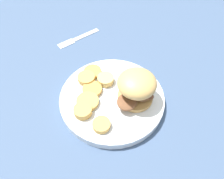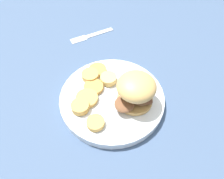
{
  "view_description": "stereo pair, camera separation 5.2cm",
  "coord_description": "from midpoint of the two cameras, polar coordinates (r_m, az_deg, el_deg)",
  "views": [
    {
      "loc": [
        -0.3,
        0.11,
        0.45
      ],
      "look_at": [
        0.0,
        0.0,
        0.05
      ],
      "focal_mm": 35.0,
      "sensor_mm": 36.0,
      "label": 1
    },
    {
      "loc": [
        -0.31,
        0.06,
        0.45
      ],
      "look_at": [
        0.0,
        0.0,
        0.05
      ],
      "focal_mm": 35.0,
      "sensor_mm": 36.0,
      "label": 2
    }
  ],
  "objects": [
    {
      "name": "potato_round_5",
      "position": [
        0.59,
        -1.29,
        5.05
      ],
      "size": [
        0.05,
        0.05,
        0.01
      ],
      "primitive_type": "cylinder",
      "color": "#BC8942",
      "rests_on": "dinner_plate"
    },
    {
      "name": "sandwich",
      "position": [
        0.5,
        9.07,
        -0.57
      ],
      "size": [
        0.1,
        0.11,
        0.08
      ],
      "color": "tan",
      "rests_on": "dinner_plate"
    },
    {
      "name": "potato_round_4",
      "position": [
        0.56,
        1.51,
        2.63
      ],
      "size": [
        0.04,
        0.04,
        0.02
      ],
      "primitive_type": "cylinder",
      "color": "#DBB766",
      "rests_on": "dinner_plate"
    },
    {
      "name": "ground_plane",
      "position": [
        0.55,
        2.66,
        -3.25
      ],
      "size": [
        4.0,
        4.0,
        0.0
      ],
      "primitive_type": "plane",
      "color": "#3D5170"
    },
    {
      "name": "fork",
      "position": [
        0.74,
        -3.37,
        13.88
      ],
      "size": [
        0.06,
        0.15,
        0.0
      ],
      "color": "silver",
      "rests_on": "ground_plane"
    },
    {
      "name": "potato_round_3",
      "position": [
        0.49,
        -1.28,
        -8.9
      ],
      "size": [
        0.04,
        0.04,
        0.01
      ],
      "primitive_type": "cylinder",
      "color": "tan",
      "rests_on": "dinner_plate"
    },
    {
      "name": "potato_round_6",
      "position": [
        0.53,
        -3.81,
        -2.54
      ],
      "size": [
        0.05,
        0.05,
        0.01
      ],
      "primitive_type": "cylinder",
      "color": "tan",
      "rests_on": "dinner_plate"
    },
    {
      "name": "potato_round_0",
      "position": [
        0.57,
        -3.15,
        3.61
      ],
      "size": [
        0.04,
        0.04,
        0.01
      ],
      "primitive_type": "cylinder",
      "color": "tan",
      "rests_on": "dinner_plate"
    },
    {
      "name": "potato_round_1",
      "position": [
        0.51,
        -5.45,
        -4.67
      ],
      "size": [
        0.04,
        0.04,
        0.02
      ],
      "primitive_type": "cylinder",
      "color": "tan",
      "rests_on": "dinner_plate"
    },
    {
      "name": "potato_round_2",
      "position": [
        0.55,
        -2.15,
        0.48
      ],
      "size": [
        0.05,
        0.05,
        0.01
      ],
      "primitive_type": "cylinder",
      "color": "#BC8942",
      "rests_on": "dinner_plate"
    },
    {
      "name": "dinner_plate",
      "position": [
        0.54,
        2.71,
        -2.47
      ],
      "size": [
        0.26,
        0.26,
        0.02
      ],
      "color": "white",
      "rests_on": "ground_plane"
    }
  ]
}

